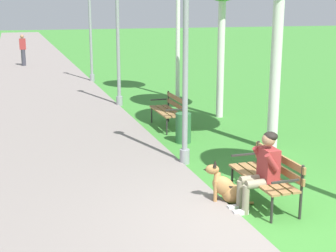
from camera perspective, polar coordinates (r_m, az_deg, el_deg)
name	(u,v)px	position (r m, az deg, el deg)	size (l,w,h in m)	color
ground_plane	(265,225)	(7.48, 11.16, -11.19)	(120.00, 120.00, 0.00)	#3D8433
paved_path	(32,59)	(30.08, -15.54, 7.45)	(4.09, 60.00, 0.04)	gray
park_bench_near	(268,173)	(8.05, 11.52, -5.41)	(0.55, 1.50, 0.85)	olive
park_bench_mid	(170,109)	(12.76, 0.21, 2.04)	(0.55, 1.50, 0.85)	olive
person_seated_on_near_bench	(262,168)	(7.76, 10.87, -4.81)	(0.74, 0.49, 1.25)	gray
dog_shepherd	(226,188)	(8.05, 6.81, -7.14)	(0.77, 0.48, 0.71)	#B27F47
lamp_post_near	(185,57)	(9.55, 2.04, 8.02)	(0.24, 0.24, 4.17)	gray
lamp_post_mid	(118,32)	(15.50, -5.85, 10.81)	(0.24, 0.24, 4.49)	gray
lamp_post_far	(90,28)	(20.73, -9.01, 11.17)	(0.24, 0.24, 4.27)	gray
litter_bin	(183,128)	(11.42, 1.78, -0.23)	(0.36, 0.36, 0.70)	#2D6638
pedestrian_distant	(23,50)	(26.84, -16.49, 8.43)	(0.32, 0.22, 1.65)	#383842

